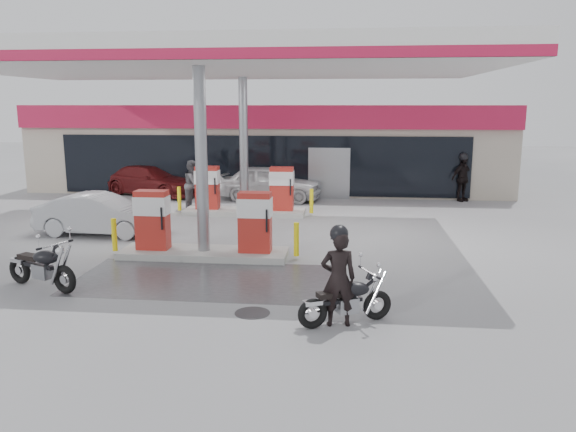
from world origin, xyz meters
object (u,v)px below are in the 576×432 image
(hatchback_silver, at_px, (100,214))
(pump_island_far, at_px, (244,195))
(main_motorcycle, at_px, (347,302))
(parked_motorcycle, at_px, (42,268))
(parked_car_left, at_px, (152,180))
(biker_main, at_px, (338,279))
(pump_island_near, at_px, (204,231))
(attendant, at_px, (193,184))
(biker_walking, at_px, (462,179))
(sedan_white, at_px, (270,183))

(hatchback_silver, bearing_deg, pump_island_far, -42.85)
(pump_island_far, xyz_separation_m, main_motorcycle, (3.85, -10.34, -0.28))
(parked_motorcycle, relative_size, parked_car_left, 0.43)
(biker_main, bearing_deg, pump_island_near, -60.36)
(pump_island_near, bearing_deg, attendant, 107.67)
(parked_motorcycle, distance_m, biker_walking, 17.23)
(biker_main, relative_size, biker_walking, 0.93)
(parked_motorcycle, height_order, biker_walking, biker_walking)
(pump_island_far, height_order, parked_motorcycle, pump_island_far)
(biker_walking, bearing_deg, main_motorcycle, -143.12)
(pump_island_near, height_order, parked_motorcycle, pump_island_near)
(biker_main, bearing_deg, parked_motorcycle, -22.27)
(pump_island_near, relative_size, biker_walking, 2.66)
(pump_island_far, bearing_deg, biker_walking, 23.79)
(pump_island_near, distance_m, parked_car_left, 11.17)
(pump_island_near, xyz_separation_m, sedan_white, (0.50, 9.20, 0.04))
(pump_island_far, relative_size, attendant, 2.71)
(sedan_white, relative_size, parked_car_left, 0.95)
(sedan_white, bearing_deg, hatchback_silver, 154.24)
(biker_main, relative_size, sedan_white, 0.41)
(hatchback_silver, bearing_deg, biker_walking, -55.83)
(attendant, bearing_deg, main_motorcycle, -150.70)
(pump_island_far, bearing_deg, parked_motorcycle, -107.73)
(attendant, bearing_deg, pump_island_far, -113.07)
(sedan_white, bearing_deg, main_motorcycle, -159.68)
(parked_motorcycle, bearing_deg, pump_island_far, 94.29)
(pump_island_far, bearing_deg, hatchback_silver, -135.76)
(biker_walking, bearing_deg, parked_motorcycle, -166.41)
(main_motorcycle, distance_m, parked_car_left, 16.85)
(pump_island_near, xyz_separation_m, parked_car_left, (-4.99, 10.00, -0.04))
(main_motorcycle, relative_size, hatchback_silver, 0.45)
(main_motorcycle, bearing_deg, biker_main, -178.92)
(parked_motorcycle, height_order, attendant, attendant)
(pump_island_near, distance_m, parked_motorcycle, 4.18)
(attendant, height_order, biker_walking, biker_walking)
(main_motorcycle, relative_size, parked_motorcycle, 0.88)
(hatchback_silver, distance_m, biker_walking, 14.65)
(attendant, relative_size, biker_walking, 0.98)
(pump_island_near, relative_size, biker_main, 2.86)
(pump_island_near, relative_size, parked_car_left, 1.10)
(attendant, bearing_deg, sedan_white, -50.06)
(biker_main, relative_size, parked_motorcycle, 0.89)
(parked_motorcycle, bearing_deg, biker_main, 9.87)
(pump_island_far, relative_size, biker_walking, 2.66)
(parked_car_left, bearing_deg, attendant, -115.65)
(pump_island_near, height_order, attendant, attendant)
(biker_walking, bearing_deg, parked_car_left, 144.66)
(sedan_white, xyz_separation_m, biker_walking, (8.12, 0.60, 0.21))
(main_motorcycle, bearing_deg, hatchback_silver, 114.41)
(main_motorcycle, distance_m, attendant, 12.88)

